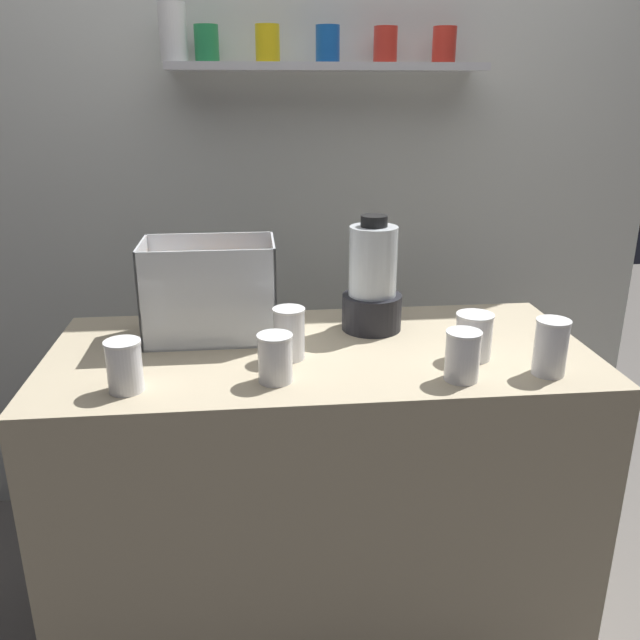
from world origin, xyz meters
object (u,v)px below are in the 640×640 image
(carrot_display_bin, at_px, (211,307))
(juice_cup_beet_far_right, at_px, (473,339))
(juice_cup_pomegranate_rightmost, at_px, (550,351))
(juice_cup_pomegranate_far_left, at_px, (125,368))
(blender_pitcher, at_px, (372,283))
(juice_cup_beet_middle, at_px, (289,335))
(juice_cup_pomegranate_left, at_px, (275,361))
(juice_cup_orange_right, at_px, (462,359))

(carrot_display_bin, bearing_deg, juice_cup_beet_far_right, -19.05)
(juice_cup_beet_far_right, distance_m, juice_cup_pomegranate_rightmost, 0.19)
(carrot_display_bin, distance_m, juice_cup_pomegranate_far_left, 0.37)
(blender_pitcher, distance_m, juice_cup_beet_middle, 0.32)
(carrot_display_bin, distance_m, blender_pitcher, 0.45)
(juice_cup_pomegranate_far_left, relative_size, juice_cup_pomegranate_rightmost, 0.88)
(carrot_display_bin, bearing_deg, juice_cup_pomegranate_rightmost, -22.97)
(juice_cup_pomegranate_left, bearing_deg, juice_cup_beet_far_right, 9.96)
(juice_cup_orange_right, relative_size, juice_cup_beet_far_right, 1.03)
(blender_pitcher, distance_m, juice_cup_beet_far_right, 0.33)
(blender_pitcher, xyz_separation_m, juice_cup_orange_right, (0.15, -0.36, -0.08))
(juice_cup_pomegranate_far_left, distance_m, juice_cup_pomegranate_left, 0.34)
(juice_cup_beet_middle, bearing_deg, blender_pitcher, 37.87)
(juice_cup_pomegranate_far_left, bearing_deg, juice_cup_beet_middle, 21.93)
(juice_cup_orange_right, bearing_deg, juice_cup_pomegranate_left, 175.13)
(juice_cup_beet_far_right, bearing_deg, juice_cup_pomegranate_left, -170.04)
(juice_cup_orange_right, distance_m, juice_cup_pomegranate_rightmost, 0.22)
(blender_pitcher, bearing_deg, juice_cup_pomegranate_left, -131.15)
(juice_cup_pomegranate_far_left, height_order, juice_cup_beet_far_right, juice_cup_pomegranate_far_left)
(juice_cup_orange_right, height_order, juice_cup_pomegranate_rightmost, juice_cup_pomegranate_rightmost)
(juice_cup_pomegranate_far_left, relative_size, juice_cup_beet_middle, 0.91)
(juice_cup_pomegranate_left, xyz_separation_m, juice_cup_pomegranate_rightmost, (0.65, -0.03, 0.01))
(juice_cup_pomegranate_far_left, bearing_deg, juice_cup_orange_right, -1.54)
(juice_cup_pomegranate_left, relative_size, juice_cup_beet_middle, 0.87)
(blender_pitcher, relative_size, juice_cup_pomegranate_rightmost, 2.37)
(blender_pitcher, bearing_deg, carrot_display_bin, -178.92)
(blender_pitcher, xyz_separation_m, juice_cup_pomegranate_far_left, (-0.62, -0.34, -0.08))
(blender_pitcher, bearing_deg, juice_cup_beet_far_right, -47.68)
(juice_cup_beet_middle, xyz_separation_m, juice_cup_beet_far_right, (0.46, -0.05, -0.01))
(juice_cup_pomegranate_far_left, distance_m, juice_cup_beet_middle, 0.40)
(juice_cup_pomegranate_left, xyz_separation_m, juice_cup_beet_far_right, (0.50, 0.09, 0.00))
(juice_cup_pomegranate_left, bearing_deg, carrot_display_bin, 117.14)
(juice_cup_beet_middle, bearing_deg, juice_cup_pomegranate_far_left, -158.07)
(blender_pitcher, bearing_deg, juice_cup_orange_right, -67.80)
(juice_cup_pomegranate_far_left, xyz_separation_m, juice_cup_beet_far_right, (0.83, 0.10, -0.00))
(juice_cup_pomegranate_far_left, bearing_deg, blender_pitcher, 28.80)
(blender_pitcher, distance_m, juice_cup_pomegranate_far_left, 0.71)
(juice_cup_pomegranate_far_left, relative_size, juice_cup_pomegranate_left, 1.04)
(juice_cup_pomegranate_rightmost, bearing_deg, juice_cup_orange_right, -177.36)
(juice_cup_beet_middle, height_order, juice_cup_orange_right, juice_cup_beet_middle)
(juice_cup_beet_middle, xyz_separation_m, juice_cup_pomegranate_rightmost, (0.60, -0.16, -0.00))
(juice_cup_pomegranate_left, xyz_separation_m, juice_cup_beet_middle, (0.04, 0.14, 0.01))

